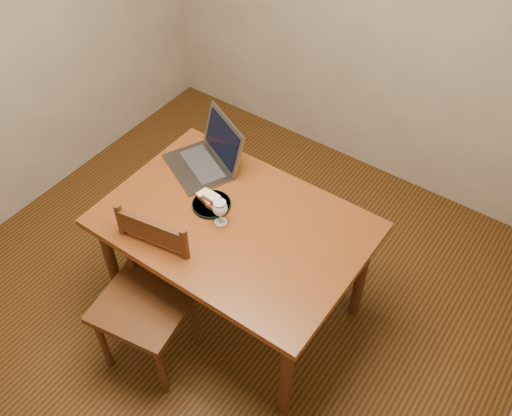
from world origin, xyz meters
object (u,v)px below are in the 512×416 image
Objects in this scene: chair at (145,294)px; plate at (212,205)px; table at (234,233)px; laptop at (209,154)px; milk_glass at (220,212)px.

chair reaches higher than plate.
chair is 0.55m from plate.
plate is (-0.16, 0.02, 0.09)m from table.
plate is 0.42× the size of laptop.
chair reaches higher than milk_glass.
milk_glass is at bearing -141.42° from table.
table is at bearing -10.38° from laptop.
plate is 0.32m from laptop.
milk_glass is 0.44m from laptop.
chair is at bearing -94.70° from plate.
milk_glass reaches higher than plate.
laptop reaches higher than plate.
table is 0.17m from milk_glass.
laptop is (-0.31, 0.31, -0.00)m from milk_glass.
milk_glass is (0.11, -0.06, 0.06)m from plate.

